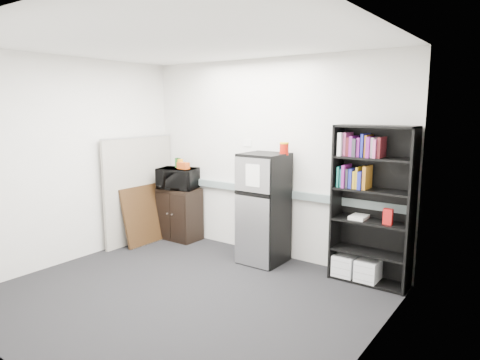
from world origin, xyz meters
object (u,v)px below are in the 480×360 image
Objects in this scene: cabinet at (179,214)px; refrigerator at (264,208)px; bookshelf at (371,202)px; microwave at (178,178)px; cubicle_partition at (139,189)px.

cabinet is 0.55× the size of refrigerator.
bookshelf is 2.30× the size of cabinet.
cabinet is 0.56m from microwave.
cubicle_partition is 2.78× the size of microwave.
refrigerator is at bearing 9.50° from cubicle_partition.
bookshelf is 1.40m from refrigerator.
microwave is 1.63m from refrigerator.
cabinet is (0.43, 0.42, -0.41)m from cubicle_partition.
cubicle_partition is at bearing -171.87° from bookshelf.
cubicle_partition is 0.73m from cabinet.
cabinet is 1.65m from refrigerator.
cubicle_partition is (-3.41, -0.49, -0.16)m from bookshelf.
cabinet is 1.38× the size of microwave.
cabinet is at bearing -178.74° from bookshelf.
cubicle_partition is 0.61m from microwave.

